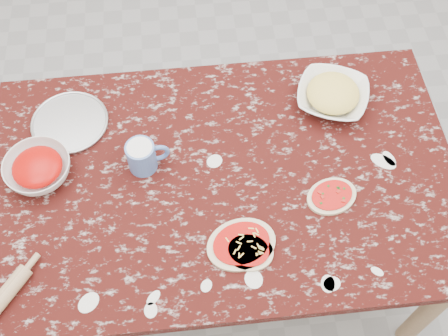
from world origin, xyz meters
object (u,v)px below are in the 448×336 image
Objects in this scene: cheese_bowl at (332,96)px; flour_mug at (143,156)px; rolling_pin at (0,302)px; worktable at (224,188)px; sauce_bowl at (38,169)px; pizza_tray at (70,123)px.

cheese_bowl is 0.72m from flour_mug.
flour_mug is 0.62× the size of rolling_pin.
worktable is 7.12× the size of sauce_bowl.
flour_mug is at bearing -0.10° from sauce_bowl.
sauce_bowl is 0.88× the size of cheese_bowl.
pizza_tray is 1.20× the size of sauce_bowl.
flour_mug reaches higher than sauce_bowl.
flour_mug is at bearing -163.54° from cheese_bowl.
pizza_tray is at bearing 66.15° from sauce_bowl.
rolling_pin is (-0.18, -0.65, 0.02)m from pizza_tray.
flour_mug reaches higher than cheese_bowl.
sauce_bowl is 1.54× the size of flour_mug.
worktable is at bearing -147.25° from cheese_bowl.
sauce_bowl reaches higher than worktable.
rolling_pin is at bearing -100.96° from sauce_bowl.
sauce_bowl is at bearing 179.90° from flour_mug.
worktable is at bearing 27.94° from rolling_pin.
flour_mug is (0.26, -0.21, 0.05)m from pizza_tray.
sauce_bowl reaches higher than rolling_pin.
pizza_tray is at bearing 141.98° from flour_mug.
flour_mug is (-0.69, -0.21, 0.03)m from cheese_bowl.
flour_mug is (0.35, -0.00, 0.02)m from sauce_bowl.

